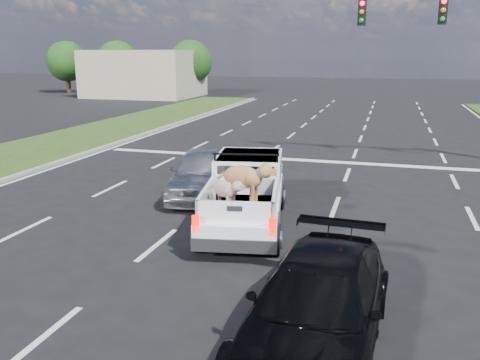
% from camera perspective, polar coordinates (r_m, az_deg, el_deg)
% --- Properties ---
extents(ground, '(160.00, 160.00, 0.00)m').
position_cam_1_polar(ground, '(10.91, -0.87, -8.22)').
color(ground, black).
rests_on(ground, ground).
extents(road_markings, '(17.75, 60.00, 0.01)m').
position_cam_1_polar(road_markings, '(16.99, 5.67, -0.07)').
color(road_markings, silver).
rests_on(road_markings, ground).
extents(curb_left, '(0.15, 60.00, 0.14)m').
position_cam_1_polar(curb_left, '(20.15, -20.84, 1.50)').
color(curb_left, gray).
rests_on(curb_left, ground).
extents(building_left, '(10.00, 8.00, 4.40)m').
position_cam_1_polar(building_left, '(51.14, -10.66, 11.67)').
color(building_left, tan).
rests_on(building_left, ground).
extents(tree_far_a, '(4.20, 4.20, 5.40)m').
position_cam_1_polar(tree_far_a, '(57.96, -18.87, 12.50)').
color(tree_far_a, '#332114').
rests_on(tree_far_a, ground).
extents(tree_far_b, '(4.20, 4.20, 5.40)m').
position_cam_1_polar(tree_far_b, '(54.76, -13.58, 12.80)').
color(tree_far_b, '#332114').
rests_on(tree_far_b, ground).
extents(tree_far_c, '(4.20, 4.20, 5.40)m').
position_cam_1_polar(tree_far_c, '(51.29, -5.58, 13.06)').
color(tree_far_c, '#332114').
rests_on(tree_far_c, ground).
extents(pickup_truck, '(2.52, 5.00, 1.79)m').
position_cam_1_polar(pickup_truck, '(12.38, 0.61, -1.33)').
color(pickup_truck, black).
rests_on(pickup_truck, ground).
extents(silver_sedan, '(2.38, 4.34, 1.40)m').
position_cam_1_polar(silver_sedan, '(15.06, -4.32, 0.83)').
color(silver_sedan, '#B5B8BC').
rests_on(silver_sedan, ground).
extents(black_coupe, '(2.06, 4.58, 1.30)m').
position_cam_1_polar(black_coupe, '(7.51, 8.64, -13.76)').
color(black_coupe, black).
rests_on(black_coupe, ground).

